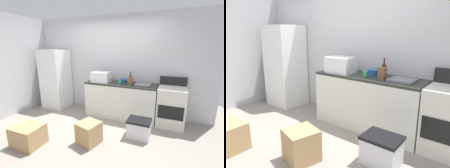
{
  "view_description": "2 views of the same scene",
  "coord_description": "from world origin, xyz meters",
  "views": [
    {
      "loc": [
        1.49,
        -2.33,
        1.78
      ],
      "look_at": [
        0.23,
        0.76,
        0.97
      ],
      "focal_mm": 24.19,
      "sensor_mm": 36.0,
      "label": 1
    },
    {
      "loc": [
        1.95,
        -1.7,
        1.62
      ],
      "look_at": [
        0.02,
        0.74,
        0.81
      ],
      "focal_mm": 33.74,
      "sensor_mm": 36.0,
      "label": 2
    }
  ],
  "objects": [
    {
      "name": "ground_plane",
      "position": [
        0.0,
        0.0,
        0.0
      ],
      "size": [
        6.0,
        6.0,
        0.0
      ],
      "primitive_type": "plane",
      "color": "gray"
    },
    {
      "name": "wall_back",
      "position": [
        0.0,
        1.55,
        1.3
      ],
      "size": [
        5.0,
        0.1,
        2.6
      ],
      "primitive_type": "cube",
      "color": "silver",
      "rests_on": "ground_plane"
    },
    {
      "name": "kitchen_counter",
      "position": [
        0.3,
        1.2,
        0.45
      ],
      "size": [
        1.8,
        0.6,
        0.9
      ],
      "color": "silver",
      "rests_on": "ground_plane"
    },
    {
      "name": "refrigerator",
      "position": [
        -1.75,
        1.15,
        0.86
      ],
      "size": [
        0.68,
        0.66,
        1.71
      ],
      "primitive_type": "cube",
      "color": "white",
      "rests_on": "ground_plane"
    },
    {
      "name": "stove_oven",
      "position": [
        1.52,
        1.21,
        0.47
      ],
      "size": [
        0.6,
        0.61,
        1.1
      ],
      "color": "silver",
      "rests_on": "ground_plane"
    },
    {
      "name": "microwave",
      "position": [
        -0.21,
        1.11,
        1.04
      ],
      "size": [
        0.46,
        0.34,
        0.27
      ],
      "primitive_type": "cube",
      "color": "white",
      "rests_on": "kitchen_counter"
    },
    {
      "name": "sink_basin",
      "position": [
        0.86,
        1.18,
        0.92
      ],
      "size": [
        0.36,
        0.32,
        0.03
      ],
      "primitive_type": "cube",
      "color": "slate",
      "rests_on": "kitchen_counter"
    },
    {
      "name": "wine_bottle",
      "position": [
        0.53,
        1.24,
        1.01
      ],
      "size": [
        0.07,
        0.07,
        0.3
      ],
      "color": "#591E19",
      "rests_on": "kitchen_counter"
    },
    {
      "name": "coffee_mug",
      "position": [
        0.32,
        1.04,
        0.95
      ],
      "size": [
        0.08,
        0.08,
        0.1
      ],
      "primitive_type": "cylinder",
      "color": "#338C4C",
      "rests_on": "kitchen_counter"
    },
    {
      "name": "knife_block",
      "position": [
        0.58,
        1.1,
        0.99
      ],
      "size": [
        0.1,
        0.1,
        0.18
      ],
      "primitive_type": "cube",
      "color": "brown",
      "rests_on": "kitchen_counter"
    },
    {
      "name": "mixing_bowl",
      "position": [
        0.33,
        1.29,
        0.95
      ],
      "size": [
        0.19,
        0.19,
        0.09
      ],
      "primitive_type": "cylinder",
      "color": "#2659A5",
      "rests_on": "kitchen_counter"
    },
    {
      "name": "cardboard_box_large",
      "position": [
        -0.89,
        -0.6,
        0.19
      ],
      "size": [
        0.52,
        0.45,
        0.38
      ],
      "primitive_type": "cube",
      "rotation": [
        0.0,
        0.0,
        0.02
      ],
      "color": "tan",
      "rests_on": "ground_plane"
    },
    {
      "name": "cardboard_box_medium",
      "position": [
        0.12,
        -0.13,
        0.21
      ],
      "size": [
        0.46,
        0.47,
        0.41
      ],
      "primitive_type": "cube",
      "rotation": [
        0.0,
        0.0,
        -0.26
      ],
      "color": "tan",
      "rests_on": "ground_plane"
    },
    {
      "name": "storage_bin",
      "position": [
        0.96,
        0.42,
        0.19
      ],
      "size": [
        0.46,
        0.36,
        0.38
      ],
      "color": "silver",
      "rests_on": "ground_plane"
    }
  ]
}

